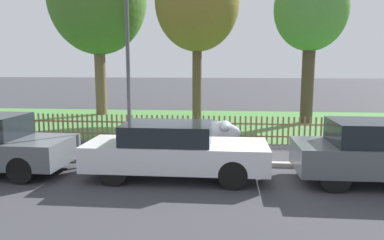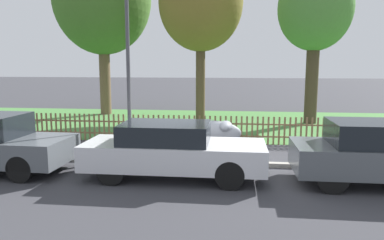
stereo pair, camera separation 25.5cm
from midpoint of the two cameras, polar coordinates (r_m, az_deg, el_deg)
name	(u,v)px [view 2 (the right image)]	position (r m, az deg, el deg)	size (l,w,h in m)	color
ground_plane	(206,166)	(10.25, 2.82, -7.01)	(120.00, 120.00, 0.00)	#38383D
kerb_stone	(206,163)	(10.33, 2.86, -6.54)	(38.42, 0.20, 0.12)	#9E998E
grass_strip	(218,123)	(17.41, 4.46, -0.47)	(38.42, 8.81, 0.01)	#477F3D
park_fence	(213,130)	(13.00, 3.72, -1.46)	(38.42, 0.05, 0.97)	olive
parked_car_navy_estate	(172,150)	(9.07, -2.22, -4.54)	(4.36, 1.64, 1.35)	silver
parked_car_red_compact	(378,153)	(9.58, 27.16, -4.50)	(3.86, 1.65, 1.47)	#51565B
covered_motorcycle	(213,132)	(11.83, 3.78, -1.90)	(1.98, 0.74, 0.98)	black
tree_behind_motorcycle	(201,3)	(18.26, 1.75, 17.36)	(3.94, 3.94, 7.83)	brown
tree_mid_park	(315,10)	(18.16, 18.65, 15.57)	(3.28, 3.28, 7.07)	#473828
street_lamp	(126,31)	(10.83, -9.30, 13.25)	(0.20, 0.79, 5.82)	#47474C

